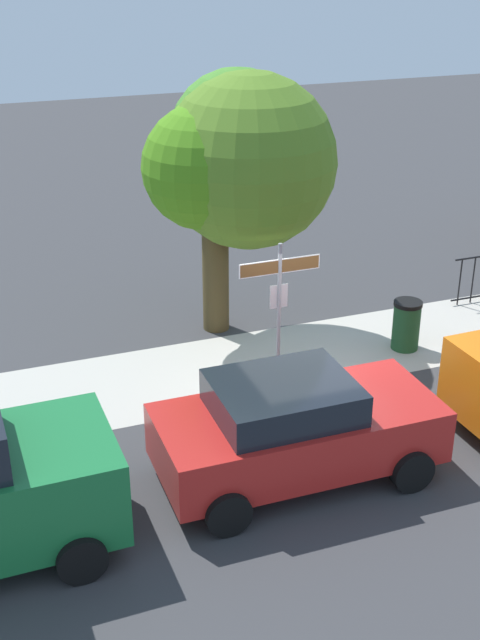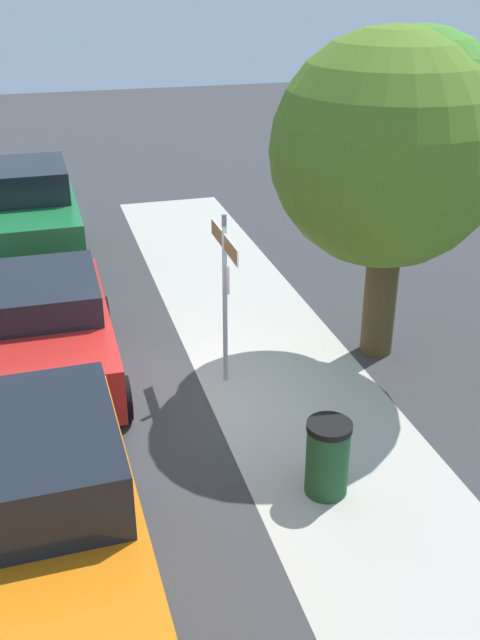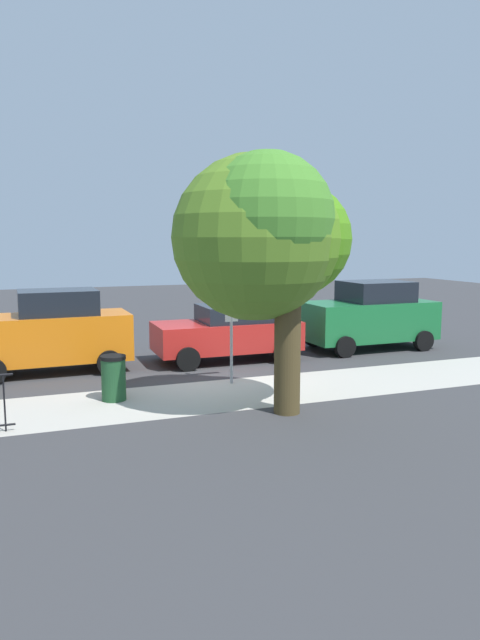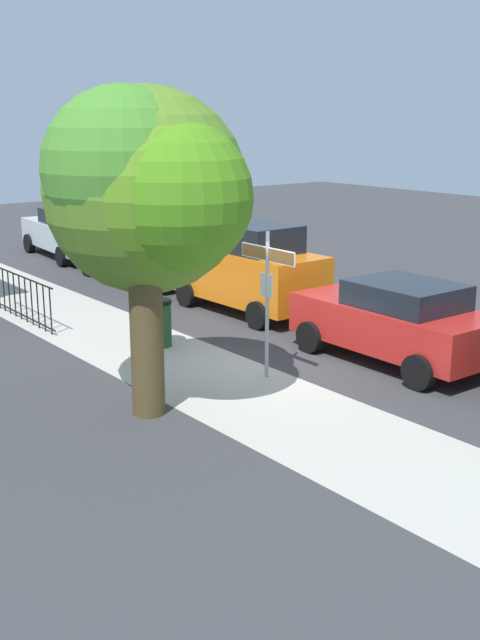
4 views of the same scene
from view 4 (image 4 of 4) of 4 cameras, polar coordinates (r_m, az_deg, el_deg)
ground_plane at (r=14.92m, az=2.08°, el=-3.41°), size 60.00×60.00×0.00m
sidewalk_strip at (r=15.75m, az=-6.25°, el=-2.49°), size 24.00×2.60×0.00m
street_sign at (r=13.88m, az=2.00°, el=2.98°), size 1.45×0.07×2.67m
shade_tree at (r=12.35m, az=-6.69°, el=9.44°), size 3.65×3.33×5.12m
car_red at (r=15.29m, az=11.33°, el=-0.02°), size 4.11×2.05×1.60m
car_orange at (r=18.77m, az=0.69°, el=3.74°), size 4.09×1.99×2.16m
car_black at (r=22.61m, az=-7.13°, el=5.55°), size 4.49×2.17×2.18m
car_silver at (r=26.89m, az=-12.17°, el=6.29°), size 4.67×2.37×1.62m
iron_fence at (r=18.73m, az=-15.53°, el=1.59°), size 3.32×0.04×1.07m
trash_bin at (r=16.18m, az=-5.94°, el=-0.20°), size 0.55×0.55×0.98m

